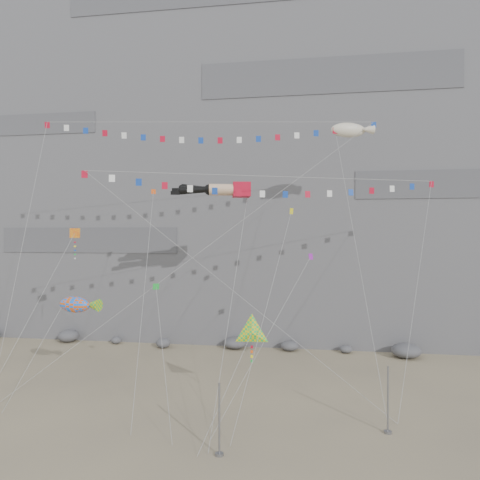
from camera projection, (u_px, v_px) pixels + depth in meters
The scene contains 16 objects.
ground at pixel (197, 403), 35.07m from camera, with size 120.00×120.00×0.00m, color #9C8D6B.
cliff at pixel (253, 148), 66.35m from camera, with size 80.00×28.00×50.00m, color slate.
talus_boulders at pixel (235, 343), 51.84m from camera, with size 60.00×3.00×1.20m, color #5B5B60, non-canonical shape.
anchor_pole_center at pixel (219, 419), 26.74m from camera, with size 0.12×0.12×4.16m, color slate.
anchor_pole_right at pixel (388, 400), 29.75m from camera, with size 0.12×0.12×4.30m, color slate.
legs_kite at pixel (220, 190), 41.28m from camera, with size 7.17×16.13×22.26m.
flag_banner_upper at pixel (210, 122), 42.23m from camera, with size 29.19×13.81×28.93m.
flag_banner_lower at pixel (274, 177), 38.60m from camera, with size 27.51×12.33×20.57m.
harlequin_kite at pixel (75, 234), 41.52m from camera, with size 3.26×10.33×15.96m.
fish_windsock at pixel (75, 305), 36.74m from camera, with size 5.23×5.49×8.96m.
delta_kite at pixel (252, 333), 32.95m from camera, with size 3.63×7.32×9.19m.
blimp_windsock at pixel (348, 131), 42.69m from camera, with size 4.39×14.25×25.71m.
small_kite_a at pixel (153, 197), 42.57m from camera, with size 3.88×14.10×21.65m.
small_kite_b at pixel (310, 259), 39.65m from camera, with size 6.62×12.94×17.36m.
small_kite_c at pixel (156, 289), 35.90m from camera, with size 4.33×8.32×12.13m.
small_kite_d at pixel (291, 215), 39.73m from camera, with size 3.59×13.61×19.77m.
Camera 1 is at (8.80, -33.95, 12.69)m, focal length 35.00 mm.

